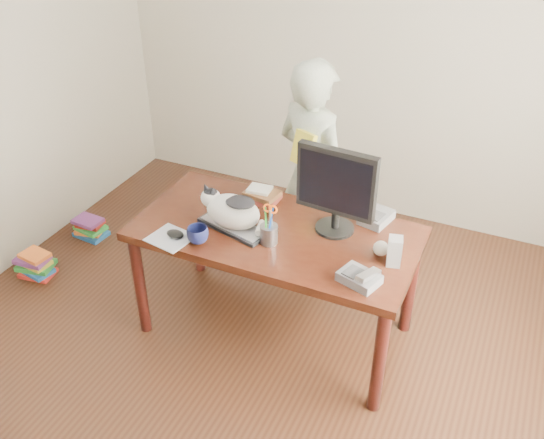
{
  "coord_description": "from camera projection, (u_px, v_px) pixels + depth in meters",
  "views": [
    {
      "loc": [
        1.16,
        -1.98,
        2.66
      ],
      "look_at": [
        0.0,
        0.55,
        0.85
      ],
      "focal_mm": 40.0,
      "sensor_mm": 36.0,
      "label": 1
    }
  ],
  "objects": [
    {
      "name": "calculator",
      "position": [
        376.0,
        217.0,
        3.48
      ],
      "size": [
        0.19,
        0.23,
        0.06
      ],
      "rotation": [
        0.0,
        0.0,
        -0.23
      ],
      "color": "slate",
      "rests_on": "desk"
    },
    {
      "name": "held_book",
      "position": [
        303.0,
        148.0,
        3.61
      ],
      "size": [
        0.17,
        0.14,
        0.2
      ],
      "rotation": [
        0.0,
        0.0,
        -0.41
      ],
      "color": "yellow",
      "rests_on": "person"
    },
    {
      "name": "mouse",
      "position": [
        175.0,
        234.0,
        3.34
      ],
      "size": [
        0.11,
        0.08,
        0.04
      ],
      "rotation": [
        0.0,
        0.0,
        -0.18
      ],
      "color": "black",
      "rests_on": "mousepad"
    },
    {
      "name": "keyboard",
      "position": [
        234.0,
        226.0,
        3.42
      ],
      "size": [
        0.45,
        0.26,
        0.03
      ],
      "rotation": [
        0.0,
        0.0,
        -0.25
      ],
      "color": "black",
      "rests_on": "desk"
    },
    {
      "name": "room",
      "position": [
        220.0,
        186.0,
        2.63
      ],
      "size": [
        4.5,
        4.5,
        4.5
      ],
      "color": "black",
      "rests_on": "ground"
    },
    {
      "name": "baseball",
      "position": [
        381.0,
        248.0,
        3.2
      ],
      "size": [
        0.08,
        0.08,
        0.08
      ],
      "rotation": [
        0.0,
        0.0,
        -0.07
      ],
      "color": "beige",
      "rests_on": "desk"
    },
    {
      "name": "speaker",
      "position": [
        395.0,
        251.0,
        3.11
      ],
      "size": [
        0.09,
        0.09,
        0.16
      ],
      "rotation": [
        0.0,
        0.0,
        0.24
      ],
      "color": "#97989A",
      "rests_on": "desk"
    },
    {
      "name": "coffee_mug",
      "position": [
        198.0,
        235.0,
        3.29
      ],
      "size": [
        0.16,
        0.16,
        0.09
      ],
      "primitive_type": "imported",
      "rotation": [
        0.0,
        0.0,
        0.49
      ],
      "color": "black",
      "rests_on": "desk"
    },
    {
      "name": "cat",
      "position": [
        231.0,
        209.0,
        3.37
      ],
      "size": [
        0.42,
        0.27,
        0.23
      ],
      "rotation": [
        0.0,
        0.0,
        -0.25
      ],
      "color": "white",
      "rests_on": "keyboard"
    },
    {
      "name": "person",
      "position": [
        312.0,
        176.0,
        3.89
      ],
      "size": [
        0.67,
        0.57,
        1.55
      ],
      "primitive_type": "imported",
      "rotation": [
        0.0,
        0.0,
        2.73
      ],
      "color": "silver",
      "rests_on": "ground"
    },
    {
      "name": "book_stack",
      "position": [
        261.0,
        195.0,
        3.67
      ],
      "size": [
        0.23,
        0.17,
        0.08
      ],
      "rotation": [
        0.0,
        0.0,
        -0.06
      ],
      "color": "#4F1915",
      "rests_on": "desk"
    },
    {
      "name": "book_pile_b",
      "position": [
        90.0,
        228.0,
        4.65
      ],
      "size": [
        0.26,
        0.2,
        0.15
      ],
      "color": "#195196",
      "rests_on": "ground"
    },
    {
      "name": "desk",
      "position": [
        281.0,
        244.0,
        3.56
      ],
      "size": [
        1.6,
        0.8,
        0.75
      ],
      "color": "black",
      "rests_on": "ground"
    },
    {
      "name": "mousepad",
      "position": [
        171.0,
        238.0,
        3.34
      ],
      "size": [
        0.26,
        0.24,
        0.01
      ],
      "rotation": [
        0.0,
        0.0,
        -0.18
      ],
      "color": "#B8BDC5",
      "rests_on": "desk"
    },
    {
      "name": "monitor",
      "position": [
        336.0,
        187.0,
        3.25
      ],
      "size": [
        0.45,
        0.24,
        0.51
      ],
      "rotation": [
        0.0,
        0.0,
        -0.08
      ],
      "color": "black",
      "rests_on": "desk"
    },
    {
      "name": "pen_cup",
      "position": [
        269.0,
        232.0,
        3.28
      ],
      "size": [
        0.1,
        0.1,
        0.25
      ],
      "rotation": [
        0.0,
        0.0,
        -0.0
      ],
      "color": "gray",
      "rests_on": "desk"
    },
    {
      "name": "phone",
      "position": [
        360.0,
        277.0,
        3.01
      ],
      "size": [
        0.23,
        0.19,
        0.09
      ],
      "rotation": [
        0.0,
        0.0,
        -0.31
      ],
      "color": "slate",
      "rests_on": "desk"
    },
    {
      "name": "book_pile_a",
      "position": [
        36.0,
        265.0,
        4.23
      ],
      "size": [
        0.27,
        0.22,
        0.18
      ],
      "color": "#A71E17",
      "rests_on": "ground"
    }
  ]
}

